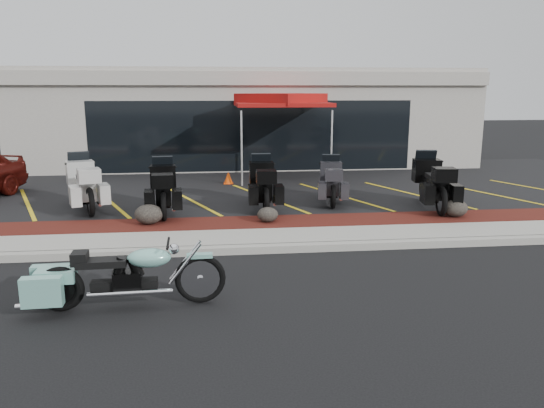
{
  "coord_description": "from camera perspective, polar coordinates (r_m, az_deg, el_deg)",
  "views": [
    {
      "loc": [
        -1.54,
        -9.23,
        3.19
      ],
      "look_at": [
        -0.35,
        1.2,
        0.92
      ],
      "focal_mm": 35.0,
      "sensor_mm": 36.0,
      "label": 1
    }
  ],
  "objects": [
    {
      "name": "touring_black_front",
      "position": [
        14.3,
        -11.61,
        2.42
      ],
      "size": [
        1.07,
        2.38,
        1.35
      ],
      "primitive_type": null,
      "rotation": [
        0.0,
        0.0,
        1.65
      ],
      "color": "black",
      "rests_on": "upper_lot"
    },
    {
      "name": "hero_cruiser",
      "position": [
        8.12,
        -7.75,
        -7.22
      ],
      "size": [
        2.9,
        0.83,
        1.01
      ],
      "primitive_type": null,
      "rotation": [
        0.0,
        0.0,
        0.03
      ],
      "color": "#7ABDB0",
      "rests_on": "ground"
    },
    {
      "name": "boulder_mid",
      "position": [
        12.38,
        -0.47,
        -1.14
      ],
      "size": [
        0.49,
        0.41,
        0.35
      ],
      "primitive_type": "ellipsoid",
      "color": "black",
      "rests_on": "mulch_bed"
    },
    {
      "name": "popup_canopy",
      "position": [
        18.5,
        1.0,
        10.98
      ],
      "size": [
        3.25,
        3.25,
        2.92
      ],
      "rotation": [
        0.0,
        0.0,
        -0.02
      ],
      "color": "silver",
      "rests_on": "upper_lot"
    },
    {
      "name": "touring_grey",
      "position": [
        15.35,
        6.31,
        3.06
      ],
      "size": [
        1.17,
        2.25,
        1.25
      ],
      "primitive_type": null,
      "rotation": [
        0.0,
        0.0,
        1.4
      ],
      "color": "#2A292D",
      "rests_on": "upper_lot"
    },
    {
      "name": "mulch_bed",
      "position": [
        12.52,
        0.77,
        -2.19
      ],
      "size": [
        24.0,
        1.2,
        0.16
      ],
      "primitive_type": "cube",
      "color": "#330F0B",
      "rests_on": "ground"
    },
    {
      "name": "touring_black_rear",
      "position": [
        15.25,
        16.12,
        2.94
      ],
      "size": [
        1.31,
        2.58,
        1.43
      ],
      "primitive_type": null,
      "rotation": [
        0.0,
        0.0,
        1.41
      ],
      "color": "black",
      "rests_on": "upper_lot"
    },
    {
      "name": "boulder_right",
      "position": [
        13.63,
        19.14,
        -0.43
      ],
      "size": [
        0.59,
        0.5,
        0.42
      ],
      "primitive_type": "ellipsoid",
      "color": "black",
      "rests_on": "mulch_bed"
    },
    {
      "name": "touring_white",
      "position": [
        15.28,
        -19.95,
        2.69
      ],
      "size": [
        1.71,
        2.62,
        1.42
      ],
      "primitive_type": null,
      "rotation": [
        0.0,
        0.0,
        1.92
      ],
      "color": "silver",
      "rests_on": "upper_lot"
    },
    {
      "name": "sidewalk",
      "position": [
        11.38,
        1.53,
        -3.71
      ],
      "size": [
        24.0,
        1.2,
        0.15
      ],
      "primitive_type": "cube",
      "color": "gray",
      "rests_on": "ground"
    },
    {
      "name": "curb",
      "position": [
        10.71,
        2.06,
        -4.73
      ],
      "size": [
        24.0,
        0.25,
        0.15
      ],
      "primitive_type": "cube",
      "color": "gray",
      "rests_on": "ground"
    },
    {
      "name": "ground",
      "position": [
        9.89,
        2.83,
        -6.65
      ],
      "size": [
        90.0,
        90.0,
        0.0
      ],
      "primitive_type": "plane",
      "color": "black",
      "rests_on": "ground"
    },
    {
      "name": "traffic_cone",
      "position": [
        17.57,
        -4.72,
        2.85
      ],
      "size": [
        0.35,
        0.35,
        0.4
      ],
      "primitive_type": "cone",
      "rotation": [
        0.0,
        0.0,
        -0.23
      ],
      "color": "#FA4B08",
      "rests_on": "upper_lot"
    },
    {
      "name": "touring_black_mid",
      "position": [
        14.65,
        -1.18,
        2.89
      ],
      "size": [
        0.93,
        2.33,
        1.34
      ],
      "primitive_type": null,
      "rotation": [
        0.0,
        0.0,
        1.55
      ],
      "color": "black",
      "rests_on": "upper_lot"
    },
    {
      "name": "upper_lot",
      "position": [
        17.78,
        -1.42,
        2.1
      ],
      "size": [
        26.0,
        9.6,
        0.15
      ],
      "primitive_type": "cube",
      "color": "black",
      "rests_on": "ground"
    },
    {
      "name": "dealership_building",
      "position": [
        23.78,
        -2.8,
        9.33
      ],
      "size": [
        18.0,
        8.16,
        4.0
      ],
      "color": "gray",
      "rests_on": "ground"
    },
    {
      "name": "boulder_left",
      "position": [
        12.5,
        -13.12,
        -1.08
      ],
      "size": [
        0.65,
        0.54,
        0.46
      ],
      "primitive_type": "ellipsoid",
      "color": "black",
      "rests_on": "mulch_bed"
    }
  ]
}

